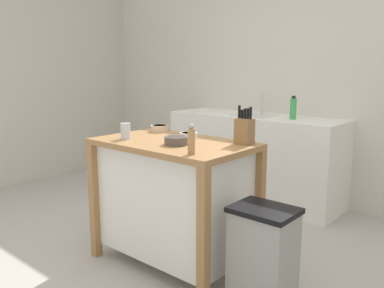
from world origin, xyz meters
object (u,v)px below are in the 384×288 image
(bowl_ceramic_wide, at_px, (176,140))
(pepper_grinder, at_px, (191,140))
(drinking_cup, at_px, (125,131))
(knife_block, at_px, (244,130))
(bowl_ceramic_small, at_px, (159,128))
(sink_faucet, at_px, (262,104))
(bottle_hand_soap, at_px, (293,108))
(kitchen_island, at_px, (174,196))
(bowl_stoneware_deep, at_px, (188,135))
(trash_bin, at_px, (263,259))

(bowl_ceramic_wide, height_order, pepper_grinder, pepper_grinder)
(bowl_ceramic_wide, xyz_separation_m, drinking_cup, (-0.42, -0.08, 0.03))
(knife_block, distance_m, pepper_grinder, 0.48)
(bowl_ceramic_small, distance_m, sink_faucet, 1.54)
(knife_block, height_order, bottle_hand_soap, knife_block)
(kitchen_island, height_order, knife_block, knife_block)
(knife_block, relative_size, bowl_stoneware_deep, 2.07)
(bowl_ceramic_wide, height_order, bottle_hand_soap, bottle_hand_soap)
(knife_block, relative_size, bottle_hand_soap, 1.12)
(trash_bin, bearing_deg, sink_faucet, 121.60)
(bowl_ceramic_wide, height_order, bowl_ceramic_small, bowl_ceramic_wide)
(bottle_hand_soap, bearing_deg, trash_bin, -67.58)
(bowl_ceramic_wide, bearing_deg, knife_block, 43.71)
(pepper_grinder, height_order, trash_bin, pepper_grinder)
(kitchen_island, height_order, bowl_ceramic_small, bowl_ceramic_small)
(bowl_ceramic_wide, relative_size, pepper_grinder, 0.89)
(bottle_hand_soap, bearing_deg, knife_block, -76.11)
(sink_faucet, distance_m, bottle_hand_soap, 0.48)
(bottle_hand_soap, bearing_deg, kitchen_island, -93.31)
(trash_bin, bearing_deg, pepper_grinder, -159.92)
(bowl_ceramic_wide, bearing_deg, bowl_stoneware_deep, 111.13)
(kitchen_island, bearing_deg, bowl_ceramic_wide, -36.99)
(trash_bin, bearing_deg, bowl_ceramic_small, 164.39)
(trash_bin, relative_size, bottle_hand_soap, 2.78)
(drinking_cup, xyz_separation_m, pepper_grinder, (0.69, -0.08, 0.03))
(bottle_hand_soap, bearing_deg, bowl_stoneware_deep, -92.82)
(sink_faucet, bearing_deg, trash_bin, -58.40)
(bowl_stoneware_deep, bearing_deg, bowl_ceramic_wide, -68.87)
(bowl_stoneware_deep, distance_m, bowl_ceramic_small, 0.40)
(bowl_ceramic_small, relative_size, trash_bin, 0.22)
(bowl_stoneware_deep, bearing_deg, knife_block, 13.40)
(pepper_grinder, bearing_deg, bottle_hand_soap, 98.76)
(bowl_ceramic_small, bearing_deg, bowl_ceramic_wide, -33.30)
(trash_bin, bearing_deg, drinking_cup, -176.52)
(bowl_stoneware_deep, height_order, trash_bin, bowl_stoneware_deep)
(drinking_cup, distance_m, sink_faucet, 1.93)
(trash_bin, relative_size, sink_faucet, 2.86)
(bowl_stoneware_deep, bearing_deg, bowl_ceramic_small, 166.44)
(kitchen_island, bearing_deg, bowl_stoneware_deep, 81.49)
(bowl_stoneware_deep, distance_m, bottle_hand_soap, 1.46)
(kitchen_island, height_order, sink_faucet, sink_faucet)
(bottle_hand_soap, bearing_deg, bowl_ceramic_wide, -89.63)
(kitchen_island, xyz_separation_m, drinking_cup, (-0.31, -0.16, 0.45))
(kitchen_island, xyz_separation_m, bottle_hand_soap, (0.09, 1.60, 0.51))
(kitchen_island, distance_m, bottle_hand_soap, 1.68)
(kitchen_island, relative_size, bowl_stoneware_deep, 8.94)
(bowl_stoneware_deep, bearing_deg, sink_faucet, 102.98)
(trash_bin, xyz_separation_m, sink_faucet, (-1.15, 1.86, 0.70))
(knife_block, relative_size, sink_faucet, 1.16)
(bowl_ceramic_small, bearing_deg, drinking_cup, -82.59)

